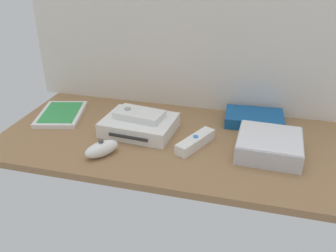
% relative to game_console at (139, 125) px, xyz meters
% --- Properties ---
extents(ground_plane, '(1.00, 0.48, 0.02)m').
position_rel_game_console_xyz_m(ground_plane, '(0.09, -0.02, -0.03)').
color(ground_plane, '#936D47').
rests_on(ground_plane, ground).
extents(back_wall, '(1.10, 0.01, 0.64)m').
position_rel_game_console_xyz_m(back_wall, '(0.09, 0.23, 0.30)').
color(back_wall, silver).
rests_on(back_wall, ground).
extents(game_console, '(0.22, 0.18, 0.04)m').
position_rel_game_console_xyz_m(game_console, '(0.00, 0.00, 0.00)').
color(game_console, white).
rests_on(game_console, ground_plane).
extents(mini_computer, '(0.18, 0.18, 0.05)m').
position_rel_game_console_xyz_m(mini_computer, '(0.38, -0.03, 0.00)').
color(mini_computer, silver).
rests_on(mini_computer, ground_plane).
extents(game_case, '(0.18, 0.22, 0.02)m').
position_rel_game_console_xyz_m(game_case, '(-0.29, 0.04, -0.01)').
color(game_case, white).
rests_on(game_case, ground_plane).
extents(network_router, '(0.19, 0.13, 0.03)m').
position_rel_game_console_xyz_m(network_router, '(0.33, 0.15, -0.00)').
color(network_router, '#145193').
rests_on(network_router, ground_plane).
extents(remote_wand, '(0.09, 0.15, 0.03)m').
position_rel_game_console_xyz_m(remote_wand, '(0.18, -0.05, -0.01)').
color(remote_wand, white).
rests_on(remote_wand, ground_plane).
extents(remote_nunchuk, '(0.09, 0.11, 0.05)m').
position_rel_game_console_xyz_m(remote_nunchuk, '(-0.05, -0.16, -0.00)').
color(remote_nunchuk, white).
rests_on(remote_nunchuk, ground_plane).
extents(remote_classic_pad, '(0.15, 0.10, 0.02)m').
position_rel_game_console_xyz_m(remote_classic_pad, '(-0.00, 0.01, 0.03)').
color(remote_classic_pad, white).
rests_on(remote_classic_pad, game_console).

